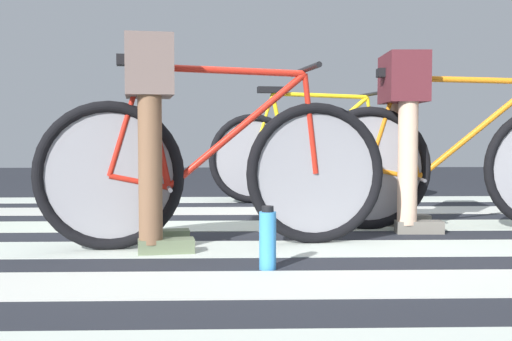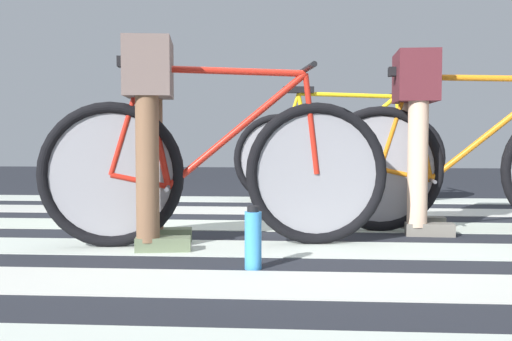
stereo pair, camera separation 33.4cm
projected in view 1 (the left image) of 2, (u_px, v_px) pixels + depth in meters
The scene contains 8 objects.
ground at pixel (269, 236), 3.60m from camera, with size 18.00×14.00×0.02m.
crosswalk_markings at pixel (254, 236), 3.52m from camera, with size 5.28×4.26×0.00m.
bicycle_1_of_3 at pixel (215, 169), 3.17m from camera, with size 1.72×0.53×0.93m.
cyclist_1_of_3 at pixel (150, 113), 3.09m from camera, with size 0.37×0.44×1.02m.
bicycle_2_of_3 at pixel (457, 164), 3.74m from camera, with size 1.74×0.52×0.93m.
cyclist_2_of_3 at pixel (404, 117), 3.72m from camera, with size 0.32×0.42×1.02m.
bicycle_3_of_3 at pixel (314, 155), 5.26m from camera, with size 1.72×0.53×0.93m.
water_bottle at pixel (268, 239), 2.65m from camera, with size 0.07×0.07×0.26m.
Camera 1 is at (-0.18, -3.57, 0.58)m, focal length 45.29 mm.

